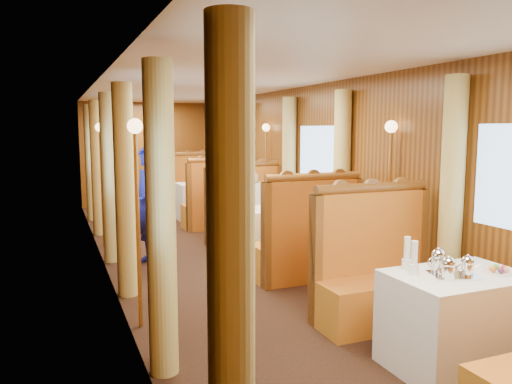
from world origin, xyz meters
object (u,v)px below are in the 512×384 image
teapot_left (448,272)px  passenger (253,201)px  table_mid (273,234)px  banquette_far_fwd (219,206)px  banquette_far_aft (191,193)px  rose_vase_mid (272,195)px  banquette_near_aft (379,279)px  tea_tray (454,275)px  banquette_mid_aft (247,219)px  rose_vase_far (202,175)px  table_far (203,201)px  fruit_plate (498,271)px  banquette_mid_fwd (306,246)px  teapot_right (467,269)px  table_near (457,321)px  steward (149,206)px  teapot_back (438,264)px

teapot_left → passenger: bearing=91.2°
table_mid → banquette_far_fwd: (0.00, 2.49, 0.05)m
table_mid → banquette_far_aft: bearing=90.0°
rose_vase_mid → banquette_near_aft: bearing=-89.5°
tea_tray → table_mid: bearing=88.6°
banquette_far_fwd → banquette_far_aft: bearing=90.0°
banquette_mid_aft → rose_vase_far: banquette_mid_aft is taller
table_far → tea_tray: tea_tray is taller
banquette_near_aft → banquette_mid_aft: 3.50m
fruit_plate → banquette_far_fwd: bearing=92.7°
banquette_mid_fwd → banquette_far_aft: (0.00, 5.53, 0.00)m
teapot_left → teapot_right: (0.18, 0.00, -0.00)m
table_mid → banquette_mid_aft: size_ratio=0.78×
banquette_far_aft → teapot_left: (-0.20, -8.10, 0.39)m
tea_tray → banquette_near_aft: bearing=85.4°
teapot_right → rose_vase_mid: (-0.00, 3.58, 0.11)m
banquette_mid_aft → rose_vase_mid: 1.14m
teapot_left → fruit_plate: 0.49m
banquette_far_aft → tea_tray: bearing=-90.6°
table_near → tea_tray: 0.39m
banquette_far_fwd → tea_tray: banquette_far_fwd is taller
teapot_left → rose_vase_mid: rose_vase_mid is taller
banquette_near_aft → teapot_right: (-0.02, -1.10, 0.39)m
banquette_near_aft → table_mid: banquette_near_aft is taller
tea_tray → rose_vase_far: 7.00m
table_near → rose_vase_mid: (-0.02, 3.50, 0.55)m
table_near → steward: steward is taller
table_mid → teapot_right: teapot_right is taller
banquette_mid_fwd → banquette_far_fwd: (0.00, 3.50, 0.00)m
tea_tray → rose_vase_far: bearing=89.5°
teapot_left → table_far: bearing=92.3°
teapot_right → rose_vase_far: 7.06m
tea_tray → teapot_right: (0.07, -0.06, 0.06)m
banquette_near_aft → fruit_plate: bearing=-75.6°
table_far → banquette_far_fwd: (0.00, -1.01, 0.05)m
banquette_mid_fwd → teapot_back: banquette_mid_fwd is taller
table_near → teapot_left: size_ratio=6.41×
banquette_far_fwd → fruit_plate: banquette_far_fwd is taller
passenger → tea_tray: bearing=-91.1°
steward → table_mid: bearing=54.5°
table_mid → tea_tray: tea_tray is taller
banquette_far_fwd → passenger: 1.76m
table_near → passenger: (-0.00, 4.25, 0.37)m
teapot_left → teapot_back: bearing=73.8°
passenger → banquette_mid_fwd: bearing=-90.0°
rose_vase_mid → rose_vase_far: (-0.01, 3.48, 0.00)m
table_far → banquette_near_aft: bearing=-90.0°
table_mid → fruit_plate: size_ratio=4.94×
banquette_far_aft → teapot_right: 8.11m
banquette_mid_aft → rose_vase_far: size_ratio=3.72×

